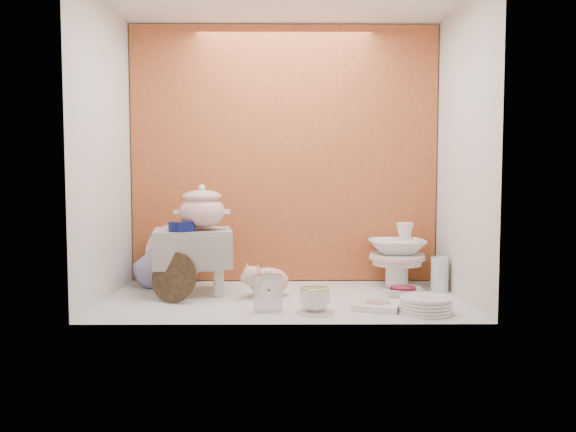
# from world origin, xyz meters

# --- Properties ---
(ground) EXTENTS (1.80, 1.80, 0.00)m
(ground) POSITION_xyz_m (0.00, 0.00, 0.00)
(ground) COLOR silver
(ground) RESTS_ON ground
(niche_shell) EXTENTS (1.86, 1.03, 1.53)m
(niche_shell) POSITION_xyz_m (0.00, 0.18, 0.93)
(niche_shell) COLOR #C15C30
(niche_shell) RESTS_ON ground
(step_stool) EXTENTS (0.45, 0.40, 0.34)m
(step_stool) POSITION_xyz_m (-0.48, 0.14, 0.17)
(step_stool) COLOR silver
(step_stool) RESTS_ON ground
(soup_tureen) EXTENTS (0.37, 0.37, 0.24)m
(soup_tureen) POSITION_xyz_m (-0.43, 0.12, 0.46)
(soup_tureen) COLOR white
(soup_tureen) RESTS_ON step_stool
(cobalt_bowl) EXTENTS (0.16, 0.16, 0.05)m
(cobalt_bowl) POSITION_xyz_m (-0.52, 0.05, 0.37)
(cobalt_bowl) COLOR #0A124E
(cobalt_bowl) RESTS_ON step_stool
(floral_platter) EXTENTS (0.36, 0.20, 0.35)m
(floral_platter) POSITION_xyz_m (-0.63, 0.44, 0.17)
(floral_platter) COLOR white
(floral_platter) RESTS_ON ground
(blue_white_vase) EXTENTS (0.33, 0.33, 0.27)m
(blue_white_vase) POSITION_xyz_m (-0.72, 0.32, 0.13)
(blue_white_vase) COLOR white
(blue_white_vase) RESTS_ON ground
(lacquer_tray) EXTENTS (0.26, 0.17, 0.25)m
(lacquer_tray) POSITION_xyz_m (-0.54, -0.08, 0.12)
(lacquer_tray) COLOR black
(lacquer_tray) RESTS_ON ground
(mantel_clock) EXTENTS (0.14, 0.07, 0.19)m
(mantel_clock) POSITION_xyz_m (-0.08, -0.27, 0.10)
(mantel_clock) COLOR silver
(mantel_clock) RESTS_ON ground
(plush_pig) EXTENTS (0.30, 0.23, 0.16)m
(plush_pig) POSITION_xyz_m (-0.08, 0.07, 0.08)
(plush_pig) COLOR #CCA190
(plush_pig) RESTS_ON ground
(teacup_saucer) EXTENTS (0.21, 0.21, 0.01)m
(teacup_saucer) POSITION_xyz_m (0.14, -0.31, 0.01)
(teacup_saucer) COLOR white
(teacup_saucer) RESTS_ON ground
(gold_rim_teacup) EXTENTS (0.15, 0.15, 0.11)m
(gold_rim_teacup) POSITION_xyz_m (0.14, -0.31, 0.07)
(gold_rim_teacup) COLOR white
(gold_rim_teacup) RESTS_ON teacup_saucer
(lattice_dish) EXTENTS (0.27, 0.27, 0.03)m
(lattice_dish) POSITION_xyz_m (0.44, -0.22, 0.01)
(lattice_dish) COLOR white
(lattice_dish) RESTS_ON ground
(dinner_plate_stack) EXTENTS (0.25, 0.25, 0.07)m
(dinner_plate_stack) POSITION_xyz_m (0.64, -0.31, 0.04)
(dinner_plate_stack) COLOR white
(dinner_plate_stack) RESTS_ON ground
(crystal_bowl) EXTENTS (0.20, 0.20, 0.06)m
(crystal_bowl) POSITION_xyz_m (0.60, -0.02, 0.03)
(crystal_bowl) COLOR silver
(crystal_bowl) RESTS_ON ground
(clear_glass_vase) EXTENTS (0.11, 0.11, 0.19)m
(clear_glass_vase) POSITION_xyz_m (0.84, 0.18, 0.09)
(clear_glass_vase) COLOR silver
(clear_glass_vase) RESTS_ON ground
(porcelain_tower) EXTENTS (0.38, 0.38, 0.36)m
(porcelain_tower) POSITION_xyz_m (0.63, 0.30, 0.18)
(porcelain_tower) COLOR white
(porcelain_tower) RESTS_ON ground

